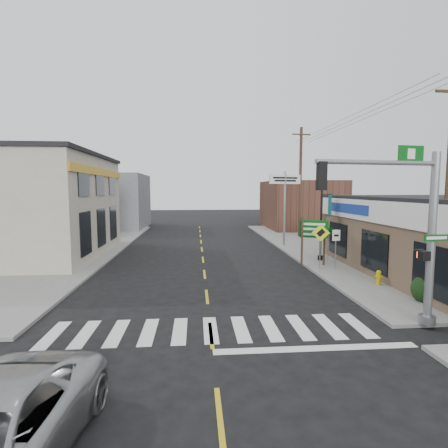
{
  "coord_description": "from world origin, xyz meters",
  "views": [
    {
      "loc": [
        -0.45,
        -10.65,
        4.58
      ],
      "look_at": [
        1.02,
        7.43,
        2.8
      ],
      "focal_mm": 28.0,
      "sensor_mm": 36.0,
      "label": 1
    }
  ],
  "objects": [
    {
      "name": "fire_hydrant",
      "position": [
        8.12,
        4.81,
        0.5
      ],
      "size": [
        0.22,
        0.22,
        0.69
      ],
      "rotation": [
        0.0,
        0.0,
        -0.15
      ],
      "color": "#C9AC05",
      "rests_on": "sidewalk_right"
    },
    {
      "name": "sidewalk_right",
      "position": [
        9.0,
        13.0,
        0.07
      ],
      "size": [
        6.0,
        38.0,
        0.13
      ],
      "primitive_type": "cube",
      "color": "slate",
      "rests_on": "ground"
    },
    {
      "name": "crosswalk",
      "position": [
        0.0,
        0.4,
        0.01
      ],
      "size": [
        11.0,
        2.2,
        0.01
      ],
      "primitive_type": "cube",
      "color": "silver",
      "rests_on": "ground"
    },
    {
      "name": "sidewalk_left",
      "position": [
        -9.0,
        13.0,
        0.07
      ],
      "size": [
        6.0,
        38.0,
        0.13
      ],
      "primitive_type": "cube",
      "color": "slate",
      "rests_on": "ground"
    },
    {
      "name": "left_building",
      "position": [
        -13.0,
        14.0,
        3.4
      ],
      "size": [
        12.0,
        12.0,
        6.8
      ],
      "primitive_type": "cube",
      "color": "#B3A895",
      "rests_on": "ground"
    },
    {
      "name": "bare_tree",
      "position": [
        10.47,
        6.33,
        3.62
      ],
      "size": [
        2.22,
        2.22,
        4.44
      ],
      "rotation": [
        0.0,
        0.0,
        0.33
      ],
      "color": "black",
      "rests_on": "sidewalk_right"
    },
    {
      "name": "utility_pole_far",
      "position": [
        9.48,
        22.0,
        5.41
      ],
      "size": [
        1.79,
        0.27,
        10.3
      ],
      "rotation": [
        0.0,
        0.0,
        0.1
      ],
      "color": "#45291E",
      "rests_on": "sidewalk_right"
    },
    {
      "name": "shrub_front",
      "position": [
        8.8,
        2.29,
        0.59
      ],
      "size": [
        1.23,
        1.23,
        0.92
      ],
      "primitive_type": "ellipsoid",
      "color": "#213D15",
      "rests_on": "sidewalk_right"
    },
    {
      "name": "guide_sign",
      "position": [
        6.43,
        9.13,
        1.99
      ],
      "size": [
        1.65,
        0.14,
        2.89
      ],
      "rotation": [
        0.0,
        0.0,
        -0.41
      ],
      "color": "#402C1D",
      "rests_on": "sidewalk_right"
    },
    {
      "name": "center_line",
      "position": [
        0.0,
        8.0,
        0.01
      ],
      "size": [
        0.12,
        56.0,
        0.01
      ],
      "primitive_type": "cube",
      "color": "gold",
      "rests_on": "ground"
    },
    {
      "name": "lamp_post",
      "position": [
        7.48,
        10.64,
        3.17
      ],
      "size": [
        0.68,
        0.53,
        5.23
      ],
      "rotation": [
        0.0,
        0.0,
        -0.4
      ],
      "color": "black",
      "rests_on": "sidewalk_right"
    },
    {
      "name": "shrub_back",
      "position": [
        9.14,
        6.08,
        0.52
      ],
      "size": [
        1.05,
        1.05,
        0.79
      ],
      "primitive_type": "ellipsoid",
      "color": "black",
      "rests_on": "sidewalk_right"
    },
    {
      "name": "ground",
      "position": [
        0.0,
        0.0,
        0.0
      ],
      "size": [
        140.0,
        140.0,
        0.0
      ],
      "primitive_type": "plane",
      "color": "black",
      "rests_on": "ground"
    },
    {
      "name": "dance_center_sign",
      "position": [
        6.69,
        16.94,
        4.66
      ],
      "size": [
        2.79,
        0.18,
        5.93
      ],
      "rotation": [
        0.0,
        0.0,
        0.31
      ],
      "color": "gray",
      "rests_on": "sidewalk_right"
    },
    {
      "name": "bldg_distant_left",
      "position": [
        -11.0,
        32.0,
        3.2
      ],
      "size": [
        9.0,
        10.0,
        6.4
      ],
      "primitive_type": "cube",
      "color": "slate",
      "rests_on": "ground"
    },
    {
      "name": "utility_pole_near",
      "position": [
        9.5,
        2.43,
        4.64
      ],
      "size": [
        1.53,
        0.23,
        8.79
      ],
      "rotation": [
        0.0,
        0.0,
        0.03
      ],
      "color": "#472B1E",
      "rests_on": "sidewalk_right"
    },
    {
      "name": "ped_crossing_sign",
      "position": [
        6.52,
        8.22,
        1.89
      ],
      "size": [
        0.99,
        0.07,
        2.56
      ],
      "rotation": [
        0.0,
        0.0,
        -0.4
      ],
      "color": "gray",
      "rests_on": "sidewalk_right"
    },
    {
      "name": "bldg_distant_right",
      "position": [
        12.0,
        30.0,
        2.8
      ],
      "size": [
        8.0,
        10.0,
        5.6
      ],
      "primitive_type": "cube",
      "color": "#503024",
      "rests_on": "ground"
    },
    {
      "name": "traffic_signal_pole",
      "position": [
        6.51,
        0.01,
        3.6
      ],
      "size": [
        4.6,
        0.37,
        5.83
      ],
      "rotation": [
        0.0,
        0.0,
        0.13
      ],
      "color": "gray",
      "rests_on": "sidewalk_right"
    }
  ]
}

